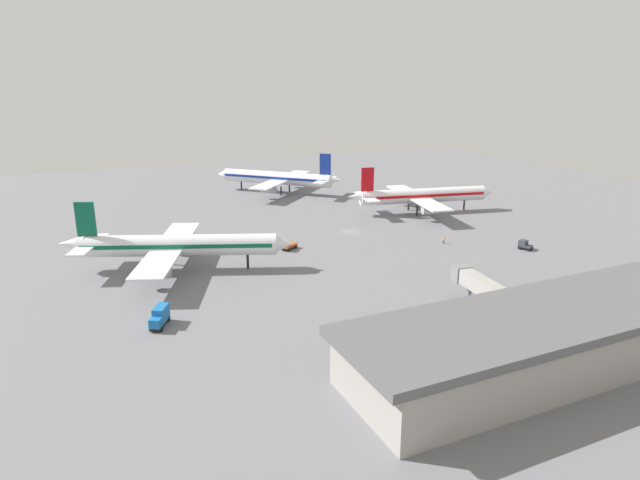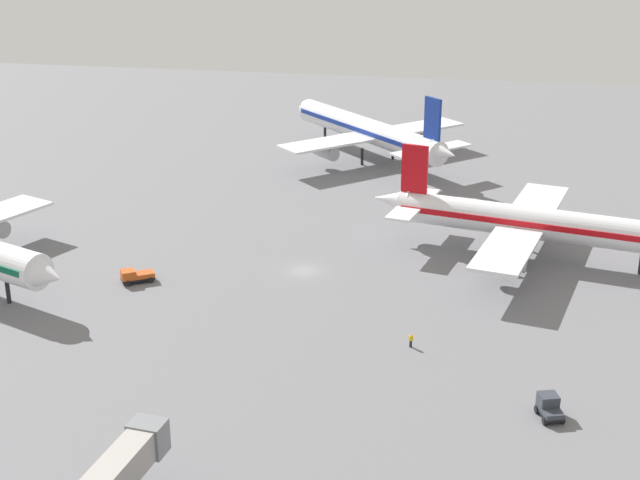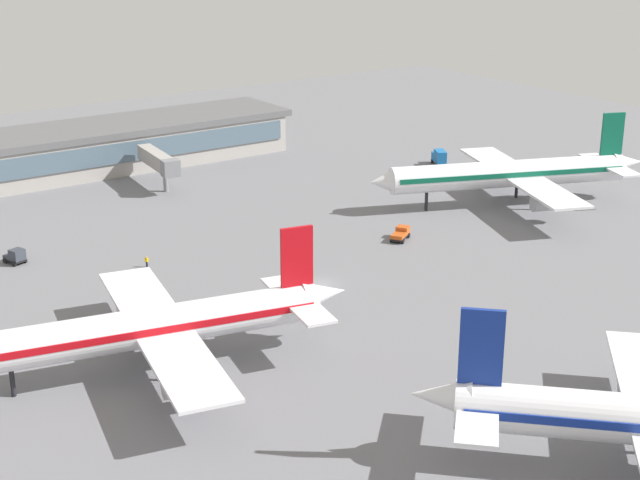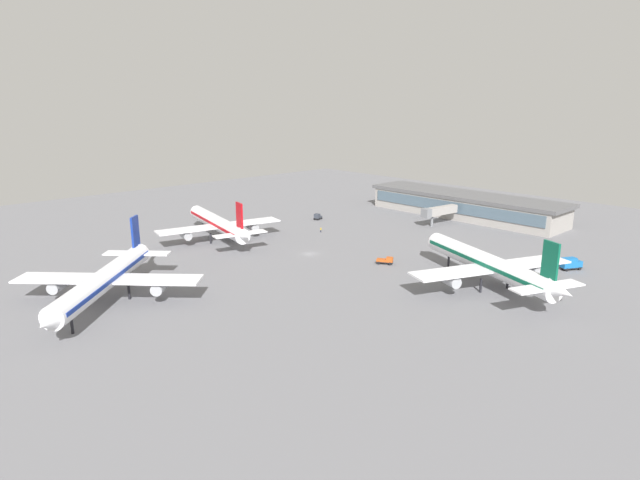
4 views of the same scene
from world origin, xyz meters
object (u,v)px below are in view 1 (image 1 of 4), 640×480
(ground_crew_worker, at_px, (444,240))
(airplane_taxiing, at_px, (176,245))
(airplane_distant, at_px, (278,178))
(baggage_tug, at_px, (525,245))
(catering_truck, at_px, (160,317))
(airplane_at_gate, at_px, (421,196))
(pushback_tractor, at_px, (289,246))

(ground_crew_worker, bearing_deg, airplane_taxiing, -74.40)
(airplane_distant, xyz_separation_m, baggage_tug, (31.42, -91.83, -4.50))
(catering_truck, relative_size, ground_crew_worker, 3.50)
(baggage_tug, distance_m, ground_crew_worker, 19.83)
(airplane_at_gate, relative_size, airplane_distant, 1.22)
(catering_truck, xyz_separation_m, pushback_tractor, (36.50, 31.51, -0.73))
(airplane_at_gate, xyz_separation_m, baggage_tug, (0.84, -43.78, -4.31))
(airplane_at_gate, height_order, airplane_distant, airplane_distant)
(airplane_at_gate, bearing_deg, pushback_tractor, -147.96)
(catering_truck, distance_m, ground_crew_worker, 77.65)
(airplane_at_gate, distance_m, ground_crew_worker, 34.62)
(airplane_taxiing, xyz_separation_m, pushback_tractor, (28.24, 3.49, -4.76))
(airplane_distant, xyz_separation_m, catering_truck, (-58.99, -98.73, -3.96))
(ground_crew_worker, bearing_deg, baggage_tug, 73.19)
(airplane_at_gate, distance_m, baggage_tug, 44.00)
(airplane_taxiing, height_order, ground_crew_worker, airplane_taxiing)
(catering_truck, xyz_separation_m, ground_crew_worker, (75.15, 19.54, -0.85))
(airplane_taxiing, height_order, baggage_tug, airplane_taxiing)
(catering_truck, bearing_deg, airplane_at_gate, 147.41)
(airplane_taxiing, distance_m, baggage_tug, 84.95)
(airplane_at_gate, relative_size, catering_truck, 8.40)
(airplane_distant, distance_m, pushback_tractor, 71.04)
(catering_truck, bearing_deg, airplane_taxiing, -168.51)
(baggage_tug, relative_size, ground_crew_worker, 2.18)
(pushback_tractor, bearing_deg, ground_crew_worker, 130.35)
(airplane_taxiing, xyz_separation_m, catering_truck, (-8.26, -28.02, -4.03))
(airplane_distant, height_order, pushback_tractor, airplane_distant)
(pushback_tractor, bearing_deg, baggage_tug, 123.02)
(catering_truck, relative_size, baggage_tug, 1.61)
(ground_crew_worker, bearing_deg, airplane_at_gate, 177.96)
(airplane_at_gate, relative_size, airplane_taxiing, 0.99)
(airplane_taxiing, distance_m, airplane_distant, 87.03)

